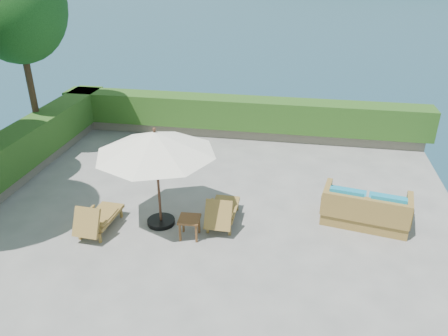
% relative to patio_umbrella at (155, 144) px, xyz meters
% --- Properties ---
extents(ground, '(12.00, 12.00, 0.00)m').
position_rel_patio_umbrella_xyz_m(ground, '(1.02, 0.15, -2.02)').
color(ground, gray).
rests_on(ground, ground).
extents(foundation, '(12.00, 12.00, 3.00)m').
position_rel_patio_umbrella_xyz_m(foundation, '(1.02, 0.15, -3.57)').
color(foundation, '#4E463D').
rests_on(foundation, ocean).
extents(ocean, '(600.00, 600.00, 0.00)m').
position_rel_patio_umbrella_xyz_m(ocean, '(1.02, 0.15, -5.02)').
color(ocean, '#173649').
rests_on(ocean, ground).
extents(planter_wall_far, '(12.00, 0.60, 0.36)m').
position_rel_patio_umbrella_xyz_m(planter_wall_far, '(1.02, 5.75, -1.84)').
color(planter_wall_far, gray).
rests_on(planter_wall_far, ground).
extents(hedge_far, '(12.40, 0.90, 1.00)m').
position_rel_patio_umbrella_xyz_m(hedge_far, '(1.02, 5.75, -1.17)').
color(hedge_far, '#1D3E11').
rests_on(hedge_far, planter_wall_far).
extents(tree_far, '(2.80, 2.80, 6.03)m').
position_rel_patio_umbrella_xyz_m(tree_far, '(-4.98, 3.35, 2.38)').
color(tree_far, '#412A19').
rests_on(tree_far, ground).
extents(patio_umbrella, '(2.76, 2.76, 2.39)m').
position_rel_patio_umbrella_xyz_m(patio_umbrella, '(0.00, 0.00, 0.00)').
color(patio_umbrella, black).
rests_on(patio_umbrella, ground).
extents(lounge_left, '(0.69, 1.44, 0.81)m').
position_rel_patio_umbrella_xyz_m(lounge_left, '(-1.30, -0.55, -1.68)').
color(lounge_left, olive).
rests_on(lounge_left, ground).
extents(lounge_right, '(0.67, 1.46, 0.84)m').
position_rel_patio_umbrella_xyz_m(lounge_right, '(1.41, 0.23, -1.67)').
color(lounge_right, olive).
rests_on(lounge_right, ground).
extents(side_table, '(0.49, 0.49, 0.49)m').
position_rel_patio_umbrella_xyz_m(side_table, '(0.80, -0.41, -1.62)').
color(side_table, brown).
rests_on(side_table, ground).
extents(wicker_loveseat, '(2.10, 1.33, 0.96)m').
position_rel_patio_umbrella_xyz_m(wicker_loveseat, '(4.66, 0.83, -1.65)').
color(wicker_loveseat, olive).
rests_on(wicker_loveseat, ground).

